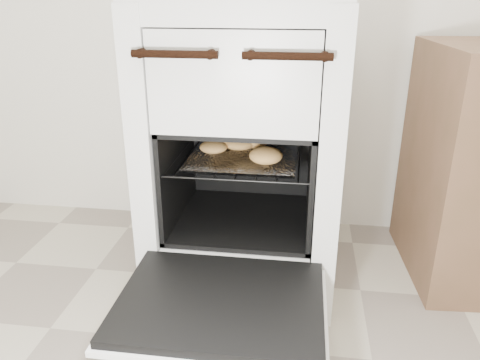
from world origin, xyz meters
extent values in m
cube|color=silver|center=(-0.10, 1.16, 0.49)|extent=(0.63, 0.67, 0.97)
cylinder|color=black|center=(-0.25, 0.81, 0.84)|extent=(0.23, 0.02, 0.02)
cylinder|color=black|center=(0.05, 0.81, 0.84)|extent=(0.23, 0.02, 0.02)
cube|color=black|center=(-0.10, 0.61, 0.22)|extent=(0.55, 0.42, 0.03)
cube|color=silver|center=(-0.10, 0.61, 0.20)|extent=(0.57, 0.44, 0.02)
cylinder|color=black|center=(-0.32, 1.08, 0.47)|extent=(0.01, 0.44, 0.01)
cylinder|color=black|center=(0.13, 1.08, 0.47)|extent=(0.01, 0.44, 0.01)
cylinder|color=black|center=(-0.10, 0.87, 0.47)|extent=(0.45, 0.01, 0.01)
cylinder|color=black|center=(-0.10, 1.29, 0.47)|extent=(0.45, 0.01, 0.01)
cylinder|color=black|center=(-0.29, 1.08, 0.47)|extent=(0.01, 0.42, 0.01)
cylinder|color=black|center=(-0.22, 1.08, 0.47)|extent=(0.01, 0.42, 0.01)
cylinder|color=black|center=(-0.16, 1.08, 0.47)|extent=(0.01, 0.42, 0.01)
cylinder|color=black|center=(-0.10, 1.08, 0.47)|extent=(0.01, 0.42, 0.01)
cylinder|color=black|center=(-0.03, 1.08, 0.47)|extent=(0.01, 0.42, 0.01)
cylinder|color=black|center=(0.03, 1.08, 0.47)|extent=(0.01, 0.42, 0.01)
cylinder|color=black|center=(0.09, 1.08, 0.47)|extent=(0.01, 0.42, 0.01)
cube|color=silver|center=(-0.10, 1.06, 0.48)|extent=(0.36, 0.32, 0.01)
ellipsoid|color=tan|center=(-0.02, 1.00, 0.51)|extent=(0.12, 0.12, 0.05)
ellipsoid|color=tan|center=(-0.19, 1.14, 0.51)|extent=(0.11, 0.11, 0.05)
ellipsoid|color=tan|center=(-0.07, 1.17, 0.51)|extent=(0.13, 0.13, 0.06)
ellipsoid|color=tan|center=(-0.14, 1.16, 0.50)|extent=(0.12, 0.12, 0.04)
ellipsoid|color=tan|center=(-0.12, 1.14, 0.50)|extent=(0.15, 0.15, 0.05)
ellipsoid|color=tan|center=(-0.20, 1.09, 0.50)|extent=(0.12, 0.12, 0.04)
camera|label=1|loc=(0.10, -0.42, 0.99)|focal=35.00mm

